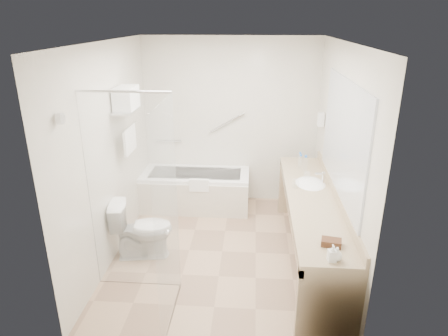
# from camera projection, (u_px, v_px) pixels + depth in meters

# --- Properties ---
(floor) EXTENTS (3.20, 3.20, 0.00)m
(floor) POSITION_uv_depth(u_px,v_px,m) (222.00, 251.00, 4.97)
(floor) COLOR tan
(floor) RESTS_ON ground
(ceiling) EXTENTS (2.60, 3.20, 0.10)m
(ceiling) POSITION_uv_depth(u_px,v_px,m) (222.00, 42.00, 4.09)
(ceiling) COLOR white
(ceiling) RESTS_ON wall_back
(wall_back) EXTENTS (2.60, 0.10, 2.50)m
(wall_back) POSITION_uv_depth(u_px,v_px,m) (230.00, 122.00, 6.02)
(wall_back) COLOR beige
(wall_back) RESTS_ON ground
(wall_front) EXTENTS (2.60, 0.10, 2.50)m
(wall_front) POSITION_uv_depth(u_px,v_px,m) (205.00, 225.00, 3.04)
(wall_front) COLOR beige
(wall_front) RESTS_ON ground
(wall_left) EXTENTS (0.10, 3.20, 2.50)m
(wall_left) POSITION_uv_depth(u_px,v_px,m) (110.00, 154.00, 4.62)
(wall_left) COLOR beige
(wall_left) RESTS_ON ground
(wall_right) EXTENTS (0.10, 3.20, 2.50)m
(wall_right) POSITION_uv_depth(u_px,v_px,m) (338.00, 160.00, 4.44)
(wall_right) COLOR beige
(wall_right) RESTS_ON ground
(bathtub) EXTENTS (1.60, 0.73, 0.59)m
(bathtub) POSITION_uv_depth(u_px,v_px,m) (196.00, 190.00, 6.07)
(bathtub) COLOR white
(bathtub) RESTS_ON floor
(grab_bar_short) EXTENTS (0.40, 0.03, 0.03)m
(grab_bar_short) POSITION_uv_depth(u_px,v_px,m) (169.00, 141.00, 6.16)
(grab_bar_short) COLOR silver
(grab_bar_short) RESTS_ON wall_back
(grab_bar_long) EXTENTS (0.53, 0.03, 0.33)m
(grab_bar_long) POSITION_uv_depth(u_px,v_px,m) (227.00, 123.00, 5.99)
(grab_bar_long) COLOR silver
(grab_bar_long) RESTS_ON wall_back
(shower_enclosure) EXTENTS (0.96, 0.91, 2.11)m
(shower_enclosure) POSITION_uv_depth(u_px,v_px,m) (148.00, 205.00, 3.78)
(shower_enclosure) COLOR silver
(shower_enclosure) RESTS_ON floor
(towel_shelf) EXTENTS (0.24, 0.55, 0.81)m
(towel_shelf) POSITION_uv_depth(u_px,v_px,m) (127.00, 105.00, 4.76)
(towel_shelf) COLOR silver
(towel_shelf) RESTS_ON wall_left
(vanity_counter) EXTENTS (0.55, 2.70, 0.95)m
(vanity_counter) POSITION_uv_depth(u_px,v_px,m) (311.00, 214.00, 4.54)
(vanity_counter) COLOR tan
(vanity_counter) RESTS_ON floor
(sink) EXTENTS (0.40, 0.52, 0.14)m
(sink) POSITION_uv_depth(u_px,v_px,m) (310.00, 186.00, 4.84)
(sink) COLOR white
(sink) RESTS_ON vanity_counter
(faucet) EXTENTS (0.03, 0.03, 0.14)m
(faucet) POSITION_uv_depth(u_px,v_px,m) (323.00, 178.00, 4.79)
(faucet) COLOR silver
(faucet) RESTS_ON vanity_counter
(mirror) EXTENTS (0.02, 2.00, 1.20)m
(mirror) POSITION_uv_depth(u_px,v_px,m) (343.00, 138.00, 4.20)
(mirror) COLOR #B7BCC4
(mirror) RESTS_ON wall_right
(hairdryer_unit) EXTENTS (0.08, 0.10, 0.18)m
(hairdryer_unit) POSITION_uv_depth(u_px,v_px,m) (321.00, 119.00, 5.35)
(hairdryer_unit) COLOR silver
(hairdryer_unit) RESTS_ON wall_right
(toilet) EXTENTS (0.78, 0.51, 0.71)m
(toilet) POSITION_uv_depth(u_px,v_px,m) (142.00, 229.00, 4.78)
(toilet) COLOR white
(toilet) RESTS_ON floor
(amenity_basket) EXTENTS (0.19, 0.15, 0.06)m
(amenity_basket) POSITION_uv_depth(u_px,v_px,m) (331.00, 242.00, 3.51)
(amenity_basket) COLOR #4F2E1C
(amenity_basket) RESTS_ON vanity_counter
(soap_bottle_a) EXTENTS (0.09, 0.16, 0.07)m
(soap_bottle_a) POSITION_uv_depth(u_px,v_px,m) (332.00, 257.00, 3.28)
(soap_bottle_a) COLOR silver
(soap_bottle_a) RESTS_ON vanity_counter
(soap_bottle_b) EXTENTS (0.10, 0.13, 0.09)m
(soap_bottle_b) POSITION_uv_depth(u_px,v_px,m) (337.00, 255.00, 3.29)
(soap_bottle_b) COLOR silver
(soap_bottle_b) RESTS_ON vanity_counter
(water_bottle_left) EXTENTS (0.07, 0.07, 0.22)m
(water_bottle_left) POSITION_uv_depth(u_px,v_px,m) (305.00, 164.00, 5.19)
(water_bottle_left) COLOR silver
(water_bottle_left) RESTS_ON vanity_counter
(water_bottle_mid) EXTENTS (0.05, 0.05, 0.17)m
(water_bottle_mid) POSITION_uv_depth(u_px,v_px,m) (300.00, 159.00, 5.45)
(water_bottle_mid) COLOR silver
(water_bottle_mid) RESTS_ON vanity_counter
(water_bottle_right) EXTENTS (0.06, 0.06, 0.19)m
(water_bottle_right) POSITION_uv_depth(u_px,v_px,m) (300.00, 162.00, 5.30)
(water_bottle_right) COLOR silver
(water_bottle_right) RESTS_ON vanity_counter
(drinking_glass_near) EXTENTS (0.09, 0.09, 0.10)m
(drinking_glass_near) POSITION_uv_depth(u_px,v_px,m) (307.00, 176.00, 4.92)
(drinking_glass_near) COLOR silver
(drinking_glass_near) RESTS_ON vanity_counter
(drinking_glass_far) EXTENTS (0.10, 0.10, 0.10)m
(drinking_glass_far) POSITION_uv_depth(u_px,v_px,m) (296.00, 183.00, 4.70)
(drinking_glass_far) COLOR silver
(drinking_glass_far) RESTS_ON vanity_counter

